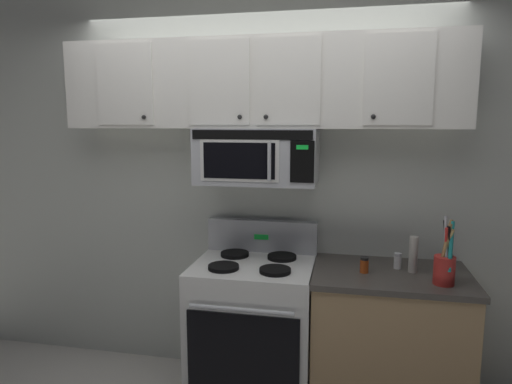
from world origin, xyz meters
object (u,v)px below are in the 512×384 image
pepper_mill (413,254)px  spice_jar (364,265)px  stove_range (254,327)px  utensil_crock_red (445,264)px  over_range_microwave (258,156)px  salt_shaker (398,261)px

pepper_mill → spice_jar: bearing=-166.7°
stove_range → pepper_mill: bearing=1.6°
utensil_crock_red → stove_range: bearing=172.2°
over_range_microwave → salt_shaker: (0.88, -0.04, -0.63)m
salt_shaker → pepper_mill: pepper_mill is taller
spice_jar → utensil_crock_red: bearing=-14.7°
stove_range → over_range_microwave: over_range_microwave is taller
pepper_mill → spice_jar: 0.30m
utensil_crock_red → salt_shaker: bearing=134.0°
salt_shaker → pepper_mill: 0.12m
utensil_crock_red → spice_jar: size_ratio=4.06×
spice_jar → over_range_microwave: bearing=167.1°
over_range_microwave → salt_shaker: bearing=-2.3°
over_range_microwave → utensil_crock_red: over_range_microwave is taller
over_range_microwave → utensil_crock_red: 1.27m
stove_range → salt_shaker: bearing=5.2°
pepper_mill → spice_jar: size_ratio=2.31×
utensil_crock_red → over_range_microwave: bearing=166.4°
utensil_crock_red → pepper_mill: utensil_crock_red is taller
over_range_microwave → utensil_crock_red: bearing=-13.6°
stove_range → spice_jar: 0.83m
salt_shaker → pepper_mill: bearing=-33.5°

